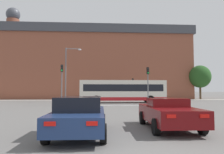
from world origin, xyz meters
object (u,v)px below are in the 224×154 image
(car_saloon_left, at_px, (79,115))
(traffic_light_near_left, at_px, (62,78))
(traffic_light_near_right, at_px, (148,80))
(car_roadster_right, at_px, (168,113))
(pedestrian_waiting, at_px, (114,95))
(pedestrian_walking_east, at_px, (98,94))
(street_lamp_junction, at_px, (68,69))
(pedestrian_walking_west, at_px, (99,95))
(traffic_light_far_right, at_px, (133,85))
(bus_crossing_lead, at_px, (123,91))

(car_saloon_left, relative_size, traffic_light_near_left, 1.01)
(traffic_light_near_left, bearing_deg, traffic_light_near_right, -1.26)
(car_roadster_right, relative_size, pedestrian_waiting, 2.81)
(traffic_light_near_left, bearing_deg, pedestrian_walking_east, 73.40)
(traffic_light_near_right, xyz_separation_m, pedestrian_walking_east, (-5.59, 14.20, -1.97))
(street_lamp_junction, bearing_deg, pedestrian_walking_west, 61.39)
(car_saloon_left, relative_size, traffic_light_near_right, 1.06)
(car_saloon_left, relative_size, pedestrian_waiting, 2.89)
(traffic_light_near_left, relative_size, pedestrian_walking_east, 2.85)
(car_roadster_right, height_order, pedestrian_waiting, pedestrian_waiting)
(car_saloon_left, xyz_separation_m, traffic_light_far_right, (6.73, 28.78, 1.79))
(car_saloon_left, distance_m, pedestrian_waiting, 29.92)
(car_saloon_left, bearing_deg, pedestrian_walking_west, 89.05)
(traffic_light_near_left, height_order, traffic_light_far_right, traffic_light_near_left)
(traffic_light_far_right, relative_size, pedestrian_walking_west, 2.34)
(pedestrian_walking_east, bearing_deg, bus_crossing_lead, 73.26)
(traffic_light_near_right, height_order, street_lamp_junction, street_lamp_junction)
(street_lamp_junction, bearing_deg, car_roadster_right, -71.07)
(bus_crossing_lead, distance_m, traffic_light_near_right, 5.49)
(traffic_light_far_right, bearing_deg, pedestrian_waiting, 163.84)
(bus_crossing_lead, bearing_deg, car_saloon_left, -11.01)
(traffic_light_near_right, bearing_deg, pedestrian_walking_east, 111.47)
(traffic_light_far_right, height_order, traffic_light_near_right, traffic_light_near_right)
(traffic_light_far_right, distance_m, pedestrian_walking_west, 6.13)
(traffic_light_near_right, bearing_deg, bus_crossing_lead, 116.25)
(pedestrian_waiting, bearing_deg, traffic_light_far_right, -125.14)
(bus_crossing_lead, height_order, pedestrian_walking_west, bus_crossing_lead)
(traffic_light_near_left, distance_m, traffic_light_far_right, 16.05)
(traffic_light_near_left, distance_m, pedestrian_waiting, 15.22)
(bus_crossing_lead, relative_size, traffic_light_near_right, 2.64)
(traffic_light_far_right, xyz_separation_m, pedestrian_waiting, (-3.19, 0.92, -1.61))
(car_roadster_right, height_order, traffic_light_far_right, traffic_light_far_right)
(car_roadster_right, bearing_deg, car_saloon_left, -162.72)
(bus_crossing_lead, relative_size, traffic_light_near_left, 2.49)
(traffic_light_far_right, bearing_deg, pedestrian_walking_east, 165.67)
(bus_crossing_lead, height_order, street_lamp_junction, street_lamp_junction)
(street_lamp_junction, bearing_deg, car_saloon_left, -81.29)
(traffic_light_near_left, bearing_deg, car_roadster_right, -64.75)
(car_roadster_right, distance_m, bus_crossing_lead, 19.78)
(car_saloon_left, distance_m, street_lamp_junction, 22.78)
(traffic_light_far_right, bearing_deg, bus_crossing_lead, -108.67)
(car_roadster_right, xyz_separation_m, bus_crossing_lead, (0.24, 19.76, 0.92))
(pedestrian_walking_east, bearing_deg, car_saloon_left, 52.77)
(car_roadster_right, height_order, traffic_light_near_right, traffic_light_near_right)
(car_roadster_right, relative_size, traffic_light_near_right, 1.04)
(pedestrian_waiting, bearing_deg, street_lamp_junction, 118.31)
(car_saloon_left, distance_m, pedestrian_walking_west, 30.27)
(bus_crossing_lead, bearing_deg, traffic_light_near_left, -58.25)
(car_roadster_right, distance_m, pedestrian_walking_east, 29.32)
(car_saloon_left, xyz_separation_m, bus_crossing_lead, (4.06, 20.88, 0.87))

